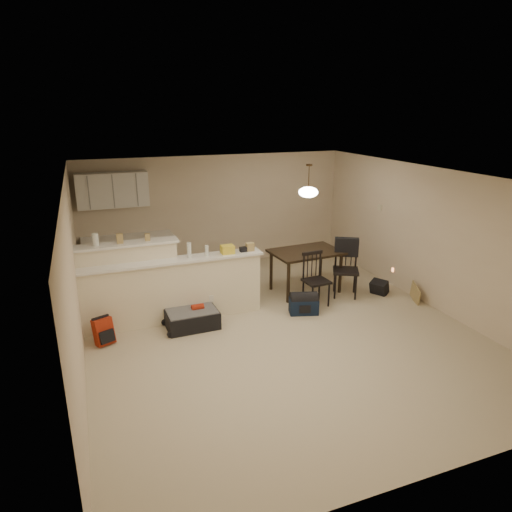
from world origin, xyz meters
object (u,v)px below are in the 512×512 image
dining_table (306,256)px  black_daypack (379,288)px  dining_chair_far (346,269)px  dining_chair_near (316,280)px  navy_duffel (304,306)px  red_backpack (103,331)px  pendant_lamp (308,192)px  suitcase (192,319)px

dining_table → black_daypack: (1.28, -0.67, -0.60)m
dining_chair_far → black_daypack: bearing=13.6°
dining_chair_near → black_daypack: 1.44m
dining_chair_far → black_daypack: 0.80m
black_daypack → navy_duffel: bearing=70.0°
red_backpack → navy_duffel: 3.37m
dining_table → pendant_lamp: bearing=86.0°
suitcase → navy_duffel: size_ratio=1.68×
red_backpack → black_daypack: 5.14m
dining_table → red_backpack: (-3.86, -0.82, -0.53)m
dining_chair_far → suitcase: 3.11m
black_daypack → dining_chair_near: bearing=62.0°
dining_table → pendant_lamp: 1.26m
dining_table → navy_duffel: bearing=-122.0°
navy_duffel → black_daypack: bearing=24.8°
pendant_lamp → red_backpack: pendant_lamp is taller
dining_chair_near → suitcase: dining_chair_near is taller
dining_table → suitcase: dining_table is taller
dining_chair_near → dining_chair_far: dining_chair_far is taller
dining_chair_near → black_daypack: size_ratio=3.21×
red_backpack → navy_duffel: (3.37, -0.11, -0.07)m
dining_chair_far → navy_duffel: size_ratio=2.17×
dining_chair_near → navy_duffel: size_ratio=1.97×
suitcase → black_daypack: bearing=0.3°
navy_duffel → pendant_lamp: bearing=78.4°
suitcase → red_backpack: red_backpack is taller
dining_chair_near → red_backpack: size_ratio=2.38×
dining_chair_far → suitcase: (-3.07, -0.27, -0.40)m
suitcase → navy_duffel: 1.98m
dining_chair_near → dining_table: bearing=76.0°
dining_table → dining_chair_far: 0.80m
dining_table → dining_chair_near: 0.73m
dining_table → pendant_lamp: size_ratio=2.25×
red_backpack → navy_duffel: size_ratio=0.83×
dining_table → navy_duffel: 1.21m
suitcase → black_daypack: suitcase is taller
dining_chair_near → suitcase: 2.37m
dining_chair_far → navy_duffel: (-1.10, -0.44, -0.41)m
navy_duffel → black_daypack: navy_duffel is taller
pendant_lamp → red_backpack: 4.33m
navy_duffel → dining_table: bearing=78.4°
dining_chair_far → red_backpack: bearing=-147.2°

